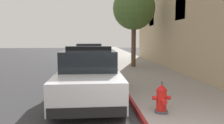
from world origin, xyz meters
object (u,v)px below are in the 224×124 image
Objects in this scene: police_cruiser at (89,75)px; parked_car_silver_ahead at (89,55)px; street_tree at (134,9)px; fire_hydrant at (162,99)px.

police_cruiser is 1.00× the size of parked_car_silver_ahead.
police_cruiser is 0.99× the size of street_tree.
street_tree is at bearing -35.38° from parked_car_silver_ahead.
street_tree reaches higher than fire_hydrant.
parked_car_silver_ahead is 10.67m from fire_hydrant.
street_tree is (2.79, -1.98, 2.97)m from parked_car_silver_ahead.
parked_car_silver_ahead is 6.37× the size of fire_hydrant.
police_cruiser is 8.39m from parked_car_silver_ahead.
parked_car_silver_ahead is (-0.12, 8.39, -0.00)m from police_cruiser.
police_cruiser reaches higher than fire_hydrant.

